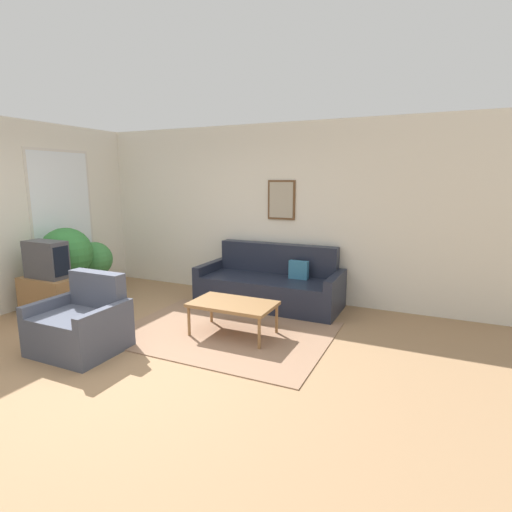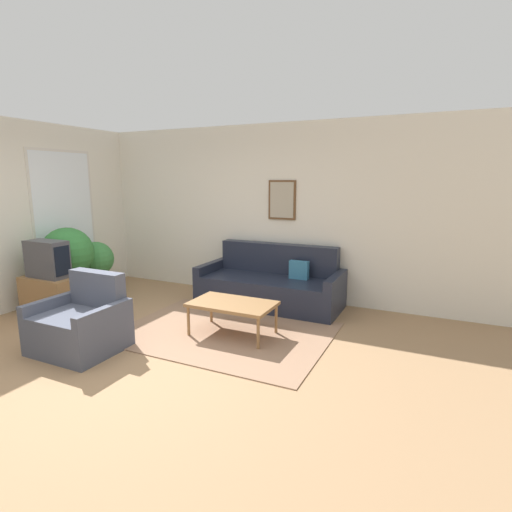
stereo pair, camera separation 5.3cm
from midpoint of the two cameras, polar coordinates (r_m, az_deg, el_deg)
ground_plane at (r=4.55m, az=-19.17°, el=-13.91°), size 16.00×16.00×0.00m
area_rug at (r=5.03m, az=-4.74°, el=-10.82°), size 2.53×1.85×0.01m
wall_back at (r=6.53m, az=-2.16°, el=6.41°), size 8.00×0.09×2.70m
wall_left_window at (r=6.58m, az=-32.32°, el=4.81°), size 0.08×8.00×2.70m
couch at (r=6.00m, az=1.86°, el=-4.17°), size 2.12×0.90×0.89m
coffee_table at (r=4.83m, az=-3.62°, el=-7.05°), size 1.00×0.60×0.41m
tv_stand at (r=6.23m, az=-27.58°, el=-5.18°), size 0.80×0.40×0.54m
tv at (r=6.11m, az=-28.00°, el=-0.44°), size 0.59×0.28×0.51m
armchair at (r=4.86m, az=-23.93°, el=-9.05°), size 0.89×0.76×0.83m
potted_plant_tall at (r=6.61m, az=-25.67°, el=0.27°), size 0.75×0.75×1.16m
potted_plant_by_window at (r=7.06m, az=-22.23°, el=-0.68°), size 0.56×0.56×0.86m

